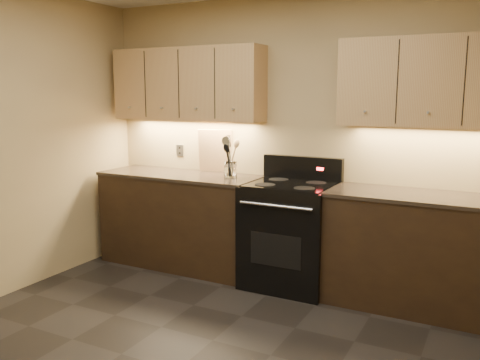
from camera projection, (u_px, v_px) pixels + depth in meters
name	position (u px, v px, depth m)	size (l,w,h in m)	color
wall_back	(297.00, 138.00, 4.71)	(4.00, 0.04, 2.60)	tan
counter_left	(181.00, 219.00, 5.09)	(1.62, 0.62, 0.93)	black
counter_right	(420.00, 252.00, 4.05)	(1.46, 0.62, 0.93)	black
stove	(290.00, 233.00, 4.53)	(0.76, 0.68, 1.14)	black
upper_cab_left	(187.00, 84.00, 4.99)	(1.60, 0.30, 0.70)	tan
upper_cab_right	(433.00, 82.00, 3.95)	(1.44, 0.30, 0.70)	tan
outlet_plate	(180.00, 150.00, 5.32)	(0.09, 0.01, 0.12)	#B2B5BA
utensil_crock	(231.00, 170.00, 4.78)	(0.16, 0.16, 0.15)	white
cutting_board	(215.00, 151.00, 5.08)	(0.34, 0.02, 0.43)	tan
wooden_spoon	(228.00, 157.00, 4.77)	(0.06, 0.06, 0.34)	tan
black_spoon	(231.00, 159.00, 4.78)	(0.06, 0.06, 0.32)	black
black_turner	(230.00, 158.00, 4.73)	(0.08, 0.08, 0.34)	black
steel_spatula	(233.00, 155.00, 4.75)	(0.08, 0.08, 0.39)	silver
steel_skimmer	(234.00, 157.00, 4.74)	(0.09, 0.09, 0.36)	silver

